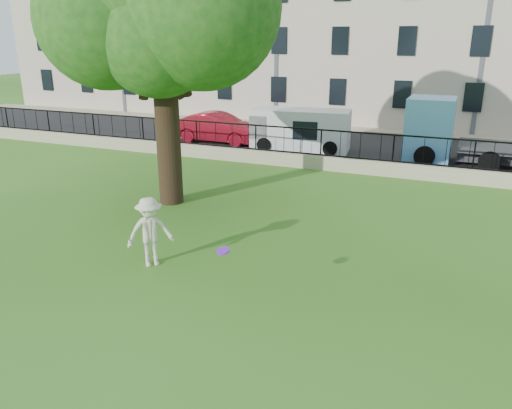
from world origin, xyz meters
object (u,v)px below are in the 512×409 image
at_px(red_sedan, 218,128).
at_px(white_van, 300,130).
at_px(man, 150,232).
at_px(frisbee, 223,251).
at_px(blue_truck, 488,133).

bearing_deg(red_sedan, white_van, -89.46).
height_order(man, red_sedan, man).
bearing_deg(red_sedan, frisbee, -152.38).
bearing_deg(white_van, blue_truck, -6.68).
bearing_deg(blue_truck, white_van, -179.21).
bearing_deg(red_sedan, blue_truck, -89.46).
distance_m(red_sedan, white_van, 4.60).
distance_m(white_van, blue_truck, 8.51).
relative_size(red_sedan, white_van, 1.00).
xyz_separation_m(frisbee, blue_truck, (5.20, 15.44, 0.13)).
height_order(red_sedan, blue_truck, blue_truck).
height_order(man, frisbee, man).
height_order(frisbee, red_sedan, red_sedan).
xyz_separation_m(white_van, blue_truck, (8.50, 0.00, 0.42)).
bearing_deg(man, blue_truck, 16.03).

